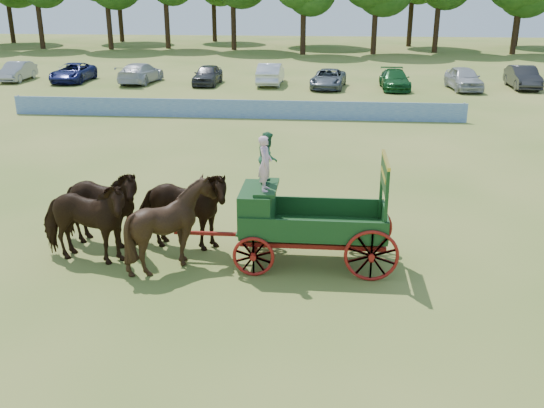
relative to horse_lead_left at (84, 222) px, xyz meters
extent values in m
plane|color=#9E9047|center=(2.03, 1.46, -1.19)|extent=(160.00, 160.00, 0.00)
imported|color=black|center=(0.00, 0.00, 0.00)|extent=(2.97, 1.66, 2.38)
imported|color=black|center=(0.00, 1.10, 0.00)|extent=(3.00, 1.74, 2.38)
imported|color=black|center=(2.40, 0.00, 0.00)|extent=(2.20, 1.97, 2.39)
imported|color=black|center=(2.40, 1.10, 0.00)|extent=(2.91, 1.50, 2.38)
cube|color=maroon|center=(4.60, 0.55, -0.59)|extent=(0.12, 2.00, 0.12)
cube|color=maroon|center=(7.60, 0.55, -0.59)|extent=(0.12, 2.00, 0.12)
cube|color=maroon|center=(6.10, 0.00, -0.47)|extent=(3.80, 0.10, 0.12)
cube|color=maroon|center=(6.10, 1.10, -0.47)|extent=(3.80, 0.10, 0.12)
cube|color=maroon|center=(3.70, 0.55, -0.44)|extent=(2.80, 0.09, 0.09)
cube|color=#194416|center=(6.10, 0.55, -0.19)|extent=(3.80, 1.80, 0.10)
cube|color=#194416|center=(6.10, -0.33, 0.11)|extent=(3.80, 0.06, 0.55)
cube|color=#194416|center=(6.10, 1.43, 0.11)|extent=(3.80, 0.06, 0.55)
cube|color=#194416|center=(7.98, 0.55, 0.11)|extent=(0.06, 1.80, 0.55)
cube|color=#194416|center=(4.60, 0.55, 0.36)|extent=(0.85, 1.70, 1.05)
cube|color=#194416|center=(4.85, 0.55, 0.93)|extent=(0.55, 1.50, 0.08)
cube|color=#194416|center=(4.22, 0.55, 0.16)|extent=(0.10, 1.60, 0.65)
cube|color=#194416|center=(4.40, 0.55, -0.14)|extent=(0.55, 1.60, 0.06)
cube|color=#194416|center=(7.90, -0.25, 0.76)|extent=(0.08, 0.08, 1.80)
cube|color=#194416|center=(7.90, 1.35, 0.76)|extent=(0.08, 0.08, 1.80)
cube|color=#194416|center=(7.90, 0.55, 1.36)|extent=(0.07, 1.75, 0.75)
cube|color=gold|center=(7.90, 0.55, 1.76)|extent=(0.08, 1.80, 0.09)
cube|color=gold|center=(7.86, 0.55, 1.36)|extent=(0.02, 1.30, 0.12)
torus|color=maroon|center=(4.60, -0.40, -0.64)|extent=(1.09, 0.09, 1.09)
torus|color=maroon|center=(4.60, 1.50, -0.64)|extent=(1.09, 0.09, 1.09)
torus|color=maroon|center=(7.60, -0.40, -0.49)|extent=(1.39, 0.09, 1.39)
torus|color=maroon|center=(7.60, 1.50, -0.49)|extent=(1.39, 0.09, 1.39)
imported|color=#EBB4CA|center=(4.85, 0.20, 1.68)|extent=(0.34, 0.52, 1.43)
imported|color=#225C36|center=(4.85, 0.90, 1.65)|extent=(0.52, 0.66, 1.36)
cube|color=#1E4DA2|center=(1.03, 19.46, -0.67)|extent=(26.00, 0.08, 1.05)
imported|color=gray|center=(-18.42, 32.31, -0.46)|extent=(1.80, 4.54, 1.47)
imported|color=navy|center=(-13.75, 32.17, -0.47)|extent=(2.53, 5.24, 1.44)
imported|color=silver|center=(-8.26, 32.09, -0.42)|extent=(2.69, 5.52, 1.55)
imported|color=#333338|center=(-2.90, 31.70, -0.44)|extent=(1.88, 4.44, 1.50)
imported|color=silver|center=(1.89, 32.24, -0.38)|extent=(1.78, 4.96, 1.63)
imported|color=slate|center=(6.31, 30.90, -0.51)|extent=(2.82, 5.17, 1.37)
imported|color=#144C1E|center=(11.14, 30.80, -0.49)|extent=(2.06, 4.86, 1.40)
imported|color=#B2B2B7|center=(16.11, 31.04, -0.37)|extent=(2.33, 4.97, 1.65)
imported|color=#262628|center=(20.59, 32.18, -0.39)|extent=(1.81, 4.91, 1.61)
cylinder|color=#382314|center=(-28.39, 58.13, 1.43)|extent=(0.60, 0.60, 5.24)
cylinder|color=#382314|center=(-19.91, 58.26, 1.53)|extent=(0.60, 0.60, 5.45)
cylinder|color=#382314|center=(-13.32, 59.93, 1.46)|extent=(0.60, 0.60, 5.31)
cylinder|color=#382314|center=(-5.06, 58.90, 1.57)|extent=(0.60, 0.60, 5.53)
cylinder|color=#382314|center=(3.33, 54.49, 1.15)|extent=(0.60, 0.60, 4.68)
cylinder|color=#382314|center=(11.14, 55.65, 1.32)|extent=(0.60, 0.60, 5.03)
cylinder|color=#382314|center=(18.24, 58.06, 1.43)|extent=(0.60, 0.60, 5.24)
cylinder|color=#382314|center=(26.63, 57.05, 1.26)|extent=(0.60, 0.60, 4.90)
cylinder|color=#382314|center=(-35.97, 65.57, 1.61)|extent=(0.60, 0.60, 5.60)
cylinder|color=#382314|center=(-22.08, 68.82, 1.73)|extent=(0.60, 0.60, 5.84)
cylinder|color=#382314|center=(-9.49, 70.29, 1.42)|extent=(0.60, 0.60, 5.22)
cylinder|color=#382314|center=(2.78, 65.83, 1.54)|extent=(0.60, 0.60, 5.46)
cylinder|color=#382314|center=(16.18, 65.39, 1.55)|extent=(0.60, 0.60, 5.49)
cylinder|color=#382314|center=(29.75, 67.41, 1.38)|extent=(0.60, 0.60, 5.15)
camera|label=1|loc=(6.41, -14.48, 5.90)|focal=40.00mm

